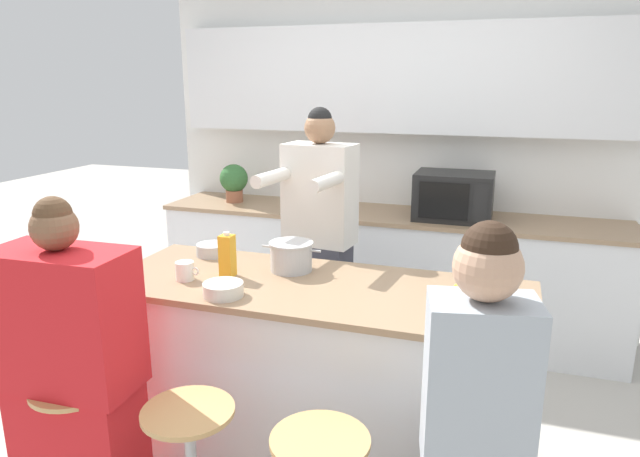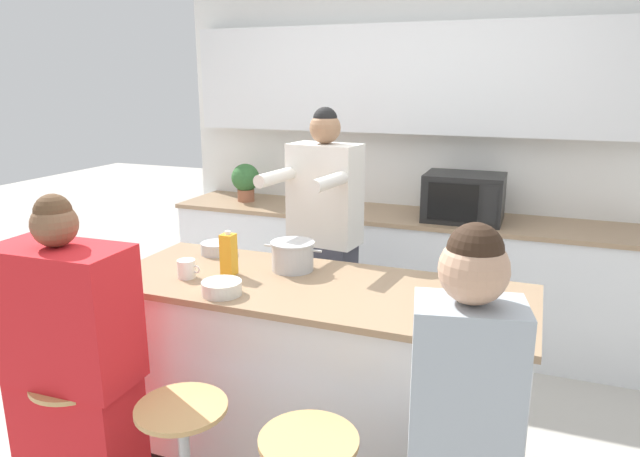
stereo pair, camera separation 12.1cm
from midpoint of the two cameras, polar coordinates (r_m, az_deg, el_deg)
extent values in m
plane|color=#B2ADA3|center=(3.08, -1.70, -21.65)|extent=(16.00, 16.00, 0.00)
cube|color=silver|center=(4.33, 6.91, 8.29)|extent=(3.55, 0.06, 2.70)
cube|color=silver|center=(4.19, 6.79, 14.60)|extent=(3.27, 0.16, 0.75)
cube|color=silver|center=(4.21, 5.61, -4.62)|extent=(3.27, 0.57, 0.87)
cube|color=#937556|center=(4.09, 5.76, 1.36)|extent=(3.30, 0.60, 0.03)
cube|color=black|center=(3.06, -1.70, -21.20)|extent=(1.86, 0.63, 0.06)
cube|color=silver|center=(2.83, -1.77, -13.99)|extent=(1.94, 0.71, 0.81)
cube|color=#937556|center=(2.65, -1.84, -5.95)|extent=(1.98, 0.75, 0.03)
cylinder|color=#B7BABC|center=(2.77, -23.87, -19.81)|extent=(0.04, 0.04, 0.59)
cylinder|color=tan|center=(2.62, -24.58, -14.27)|extent=(0.35, 0.35, 0.02)
cylinder|color=tan|center=(2.32, -14.61, -17.33)|extent=(0.35, 0.35, 0.02)
cylinder|color=tan|center=(2.10, -1.77, -20.46)|extent=(0.35, 0.35, 0.02)
cube|color=#383842|center=(3.44, -1.04, -8.75)|extent=(0.36, 0.26, 0.91)
cube|color=silver|center=(3.22, -1.10, 3.41)|extent=(0.41, 0.26, 0.57)
cylinder|color=silver|center=(3.05, -6.06, 5.07)|extent=(0.11, 0.32, 0.07)
cylinder|color=silver|center=(2.89, -0.60, 4.65)|extent=(0.11, 0.32, 0.07)
sphere|color=#936B4C|center=(3.17, -1.13, 10.01)|extent=(0.19, 0.19, 0.17)
sphere|color=black|center=(3.17, -1.13, 10.87)|extent=(0.15, 0.15, 0.13)
cube|color=red|center=(2.78, -23.98, -19.67)|extent=(0.51, 0.28, 0.62)
cube|color=red|center=(2.51, -25.40, -8.23)|extent=(0.56, 0.31, 0.57)
sphere|color=brown|center=(2.40, -26.37, 0.07)|extent=(0.18, 0.18, 0.18)
sphere|color=#513823|center=(2.39, -26.50, 1.21)|extent=(0.15, 0.15, 0.14)
cube|color=#9EA8B2|center=(1.87, 13.73, -15.07)|extent=(0.37, 0.28, 0.57)
sphere|color=tan|center=(1.72, 14.51, -3.79)|extent=(0.24, 0.24, 0.21)
sphere|color=black|center=(1.70, 14.63, -1.97)|extent=(0.19, 0.19, 0.17)
cylinder|color=#B7BABC|center=(2.83, -4.13, -2.87)|extent=(0.21, 0.21, 0.14)
cylinder|color=#B7BABC|center=(2.80, -4.15, -1.47)|extent=(0.22, 0.22, 0.01)
cylinder|color=#B7BABC|center=(2.86, -6.52, -1.78)|extent=(0.05, 0.01, 0.01)
cylinder|color=#B7BABC|center=(2.77, -1.68, -2.27)|extent=(0.05, 0.01, 0.01)
cylinder|color=#B7BABC|center=(3.13, -11.81, -2.09)|extent=(0.17, 0.17, 0.06)
cylinder|color=silver|center=(2.55, -11.02, -6.01)|extent=(0.18, 0.18, 0.06)
cylinder|color=white|center=(2.78, -14.59, -4.13)|extent=(0.09, 0.09, 0.09)
torus|color=white|center=(2.75, -13.62, -4.18)|extent=(0.04, 0.01, 0.04)
ellipsoid|color=yellow|center=(2.59, 13.37, -5.94)|extent=(0.12, 0.05, 0.05)
ellipsoid|color=yellow|center=(2.62, 12.77, -5.63)|extent=(0.09, 0.11, 0.05)
ellipsoid|color=yellow|center=(2.62, 14.12, -5.75)|extent=(0.11, 0.11, 0.05)
cube|color=gold|center=(2.77, -10.50, -2.71)|extent=(0.06, 0.06, 0.20)
cylinder|color=white|center=(2.74, -10.60, -0.53)|extent=(0.03, 0.03, 0.02)
cube|color=black|center=(3.95, 12.38, 3.20)|extent=(0.51, 0.38, 0.32)
cube|color=black|center=(3.77, 11.35, 2.71)|extent=(0.32, 0.01, 0.24)
cube|color=black|center=(3.75, 14.85, 2.44)|extent=(0.09, 0.01, 0.25)
cylinder|color=#93563D|center=(4.48, -9.32, 3.23)|extent=(0.13, 0.13, 0.09)
sphere|color=#336633|center=(4.46, -9.39, 4.98)|extent=(0.22, 0.22, 0.22)
camera|label=1|loc=(0.06, -91.32, -0.35)|focal=32.00mm
camera|label=2|loc=(0.06, 88.68, 0.35)|focal=32.00mm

